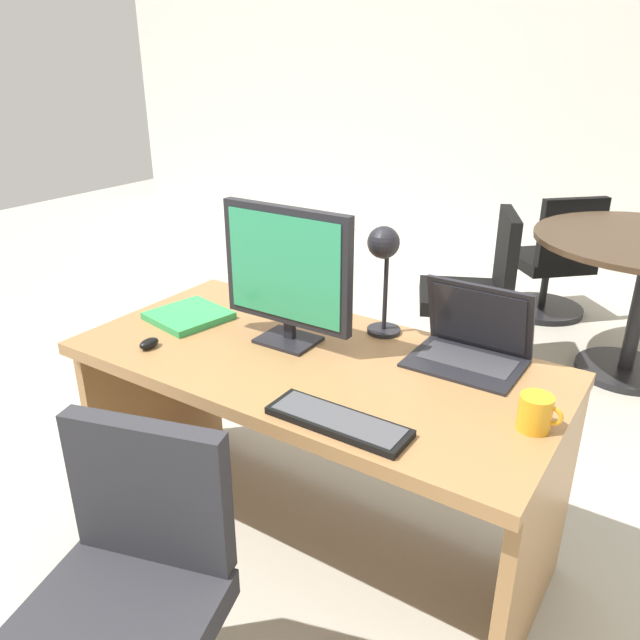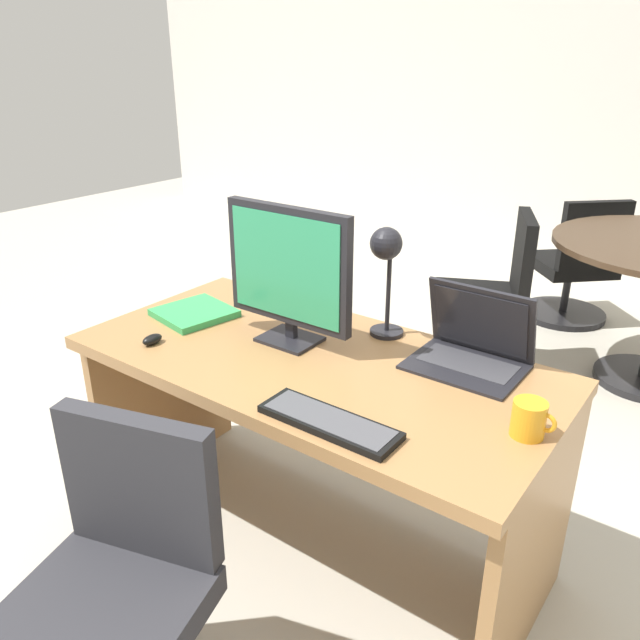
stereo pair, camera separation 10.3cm
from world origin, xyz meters
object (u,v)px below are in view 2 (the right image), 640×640
Objects in this scene: office_chair at (115,621)px; desk at (321,406)px; monitor at (288,270)px; meeting_chair_near at (487,309)px; keyboard at (329,422)px; laptop at (474,341)px; meeting_chair_far at (574,273)px; book at (194,313)px; mouse at (152,339)px; coffee_mug at (529,419)px; desk_lamp at (386,258)px.

desk is at bearing 90.49° from office_chair.
meeting_chair_near is (0.09, 1.63, -0.65)m from monitor.
keyboard is 0.44× the size of meeting_chair_near.
laptop is 0.39× the size of meeting_chair_near.
keyboard is 0.47× the size of meeting_chair_far.
meeting_chair_far is (-0.14, 3.00, -0.43)m from keyboard.
book is at bearing -174.45° from monitor.
mouse is at bearing -103.32° from meeting_chair_near.
meeting_chair_far is at bearing 87.01° from desk.
coffee_mug is (0.73, -0.08, 0.26)m from desk.
keyboard is at bearing -148.87° from coffee_mug.
laptop is (0.58, 0.23, -0.18)m from monitor.
meeting_chair_far is at bearing 89.07° from desk_lamp.
desk_lamp is 0.74m from coffee_mug.
keyboard is 1.01× the size of desk_lamp.
meeting_chair_far is at bearing 79.49° from meeting_chair_near.
book is (-0.86, 0.31, 0.00)m from keyboard.
office_chair is at bearing -131.38° from coffee_mug.
coffee_mug is at bearing -46.85° from laptop.
monitor reaches higher than meeting_chair_near.
desk is at bearing -3.24° from monitor.
desk is 0.78m from coffee_mug.
desk is at bearing -151.68° from laptop.
desk_lamp is 1.33m from office_chair.
laptop is 0.60m from keyboard.
mouse reaches higher than desk.
book is at bearing -107.44° from meeting_chair_near.
meeting_chair_near is (-0.05, 1.63, -0.18)m from desk.
meeting_chair_far is at bearing 83.94° from monitor.
coffee_mug is at bearing 48.62° from office_chair.
monitor reaches higher than mouse.
desk_lamp is at bearing 153.66° from coffee_mug.
laptop is at bearing 75.03° from keyboard.
meeting_chair_far is at bearing 92.72° from keyboard.
book is (-0.43, -0.04, -0.25)m from monitor.
keyboard is (0.28, -0.35, 0.22)m from desk.
meeting_chair_far reaches higher than desk.
coffee_mug is 0.14× the size of office_chair.
laptop is 2.49m from meeting_chair_far.
laptop is at bearing 29.21° from mouse.
meeting_chair_near is (-0.49, 1.40, -0.47)m from laptop.
mouse reaches higher than book.
monitor is 0.57× the size of office_chair.
book is at bearing -165.09° from laptop.
book is at bearing 160.02° from keyboard.
meeting_chair_near reaches higher than mouse.
mouse is 0.27m from book.
laptop is at bearing -82.98° from meeting_chair_far.
monitor is at bearing 174.52° from coffee_mug.
keyboard is at bearing -19.98° from book.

